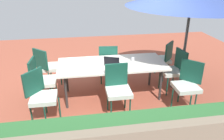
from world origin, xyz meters
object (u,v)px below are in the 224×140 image
Objects in this scene: chair_southeast at (47,66)px; laptop at (112,63)px; chair_east at (41,79)px; chair_north at (118,87)px; dining_table at (112,65)px; chair_northwest at (187,83)px; cup at (133,59)px; chair_south at (108,61)px; chair_southwest at (163,58)px; chair_west at (174,69)px; chair_northeast at (41,94)px.

laptop reaches higher than chair_southeast.
chair_north is at bearing -107.59° from chair_east.
dining_table is at bearing -83.30° from chair_east.
chair_northwest reaches higher than cup.
chair_north reaches higher than cup.
chair_south is 10.14× the size of cup.
cup is at bearing -171.99° from chair_northwest.
chair_southwest is (-1.41, -0.69, -0.18)m from dining_table.
chair_west is 1.00× the size of chair_southeast.
chair_north and chair_southeast have the same top height.
chair_east is 10.14× the size of cup.
chair_west is at bearing 159.31° from chair_south.
chair_northwest is at bearing -162.00° from chair_southeast.
chair_northeast is (-0.07, 0.64, 0.00)m from chair_east.
laptop is at bearing 89.45° from chair_north.
laptop reaches higher than chair_east.
chair_west is 1.00× the size of chair_southwest.
chair_south is at bearing -134.78° from chair_southeast.
chair_east is 1.00× the size of chair_northeast.
dining_table is 1.57m from chair_northeast.
chair_north is 1.00× the size of chair_west.
chair_west is 0.68m from chair_southwest.
chair_west is (-1.42, -0.67, 0.00)m from chair_north.
chair_northwest is 2.94m from chair_east.
chair_northeast is at bearing 178.84° from chair_north.
chair_southeast is 2.52× the size of laptop.
chair_north is 0.87m from cup.
chair_north is at bearing 90.52° from dining_table.
chair_southeast is 2.02m from cup.
chair_northwest is 0.72m from chair_west.
cup is at bearing -176.47° from dining_table.
chair_west reaches higher than cup.
chair_northeast is 1.54m from laptop.
laptop is 4.03× the size of cup.
chair_east is 1.00× the size of chair_southwest.
laptop is at bearing -87.34° from chair_east.
laptop reaches higher than chair_south.
chair_north is 1.61m from chair_east.
chair_southeast reaches higher than dining_table.
laptop reaches higher than chair_southwest.
chair_southeast is at bearing -47.07° from chair_southwest.
chair_north is 1.00× the size of chair_southwest.
laptop is at bearing -92.82° from chair_west.
chair_north is 1.96m from chair_southeast.
chair_southwest is at bearing -70.73° from chair_east.
chair_south is 1.98m from chair_northeast.
chair_west and chair_northeast have the same top height.
cup is (-0.45, -0.69, 0.28)m from chair_north.
dining_table is 0.14m from laptop.
chair_southeast is 2.85m from chair_southwest.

